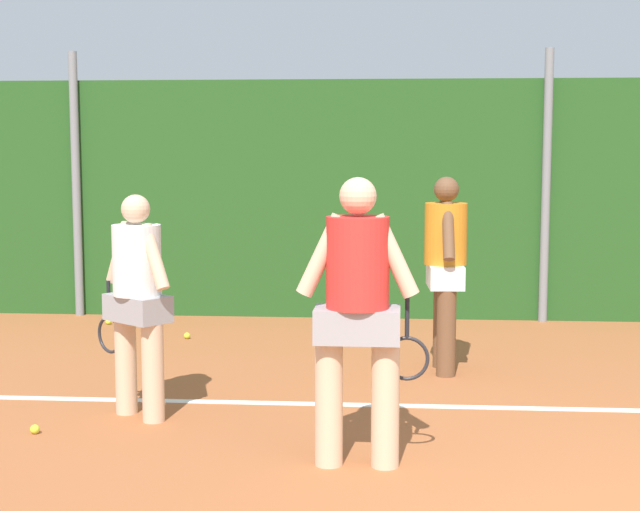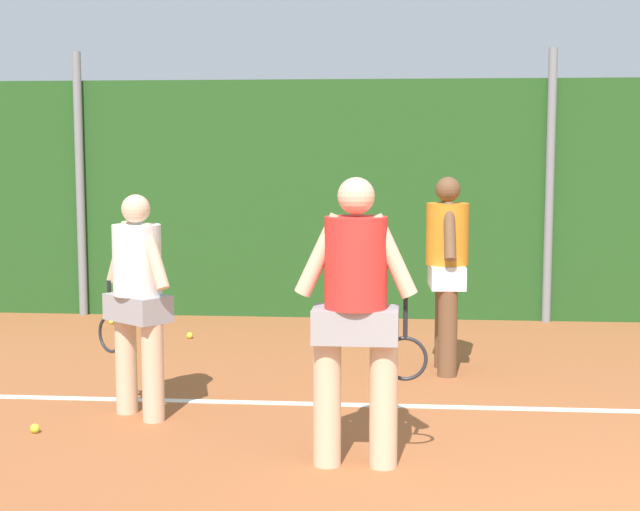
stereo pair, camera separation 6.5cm
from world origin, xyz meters
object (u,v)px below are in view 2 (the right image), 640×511
(tennis_ball_3, at_px, (35,428))
(player_foreground_near, at_px, (356,306))
(player_backcourt_far, at_px, (447,263))
(tennis_ball_1, at_px, (112,321))
(tennis_ball_4, at_px, (190,335))
(player_midcourt, at_px, (137,294))

(tennis_ball_3, bearing_deg, player_foreground_near, -12.07)
(player_backcourt_far, xyz_separation_m, tennis_ball_1, (-3.63, 1.93, -0.94))
(player_foreground_near, xyz_separation_m, tennis_ball_1, (-2.96, 4.50, -0.98))
(player_backcourt_far, distance_m, tennis_ball_4, 3.01)
(player_foreground_near, bearing_deg, player_backcourt_far, 75.84)
(player_midcourt, relative_size, tennis_ball_4, 25.01)
(player_midcourt, relative_size, tennis_ball_3, 25.01)
(player_foreground_near, relative_size, player_backcourt_far, 1.05)
(player_midcourt, distance_m, tennis_ball_4, 2.99)
(player_foreground_near, distance_m, tennis_ball_3, 2.52)
(tennis_ball_1, relative_size, tennis_ball_4, 1.00)
(tennis_ball_4, bearing_deg, tennis_ball_1, 146.02)
(player_backcourt_far, bearing_deg, player_midcourt, -57.82)
(tennis_ball_4, bearing_deg, player_foreground_near, -63.27)
(player_midcourt, height_order, tennis_ball_1, player_midcourt)
(player_backcourt_far, bearing_deg, tennis_ball_1, -120.68)
(tennis_ball_3, distance_m, tennis_ball_4, 3.33)
(player_backcourt_far, height_order, tennis_ball_3, player_backcourt_far)
(player_midcourt, bearing_deg, tennis_ball_3, 74.21)
(player_backcourt_far, distance_m, tennis_ball_3, 3.73)
(tennis_ball_1, distance_m, tennis_ball_4, 1.26)
(player_midcourt, distance_m, tennis_ball_3, 1.18)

